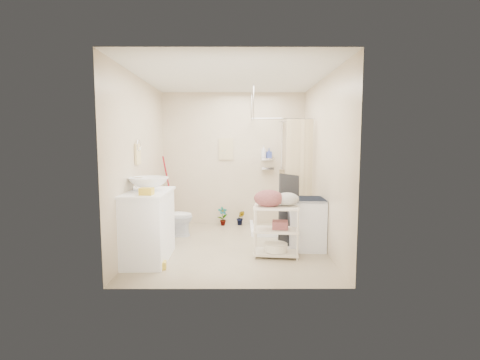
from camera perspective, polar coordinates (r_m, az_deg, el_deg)
The scene contains 23 objects.
floor at distance 5.55m, azimuth -1.28°, elevation -10.83°, with size 3.20×3.20×0.00m, color tan.
ceiling at distance 5.40m, azimuth -1.35°, elevation 16.60°, with size 2.80×3.20×0.04m, color silver.
wall_back at distance 6.92m, azimuth -1.05°, elevation 3.46°, with size 2.80×0.04×2.60m, color beige.
wall_front at distance 3.72m, azimuth -1.81°, elevation 1.28°, with size 2.80×0.04×2.60m, color beige.
wall_left at distance 5.53m, azimuth -16.00°, elevation 2.59°, with size 0.04×3.20×2.60m, color beige.
wall_right at distance 5.47m, azimuth 13.52°, elevation 2.63°, with size 0.04×3.20×2.60m, color beige.
vanity at distance 5.01m, azimuth -14.93°, elevation -7.21°, with size 0.61×1.09×0.96m, color white.
sink at distance 4.96m, azimuth -14.75°, elevation -0.63°, with size 0.54×0.54×0.19m, color white.
counter_basket at distance 4.56m, azimuth -15.08°, elevation -1.81°, with size 0.16×0.13×0.09m, color gold.
floor_basket at distance 4.71m, azimuth -13.09°, elevation -13.25°, with size 0.25×0.19×0.13m, color gold.
toilet at distance 6.18m, azimuth -10.90°, elevation -5.94°, with size 0.38×0.66×0.68m, color silver.
mop at distance 6.94m, azimuth -11.86°, elevation -1.81°, with size 0.13×0.13×1.36m, color maroon, non-canonical shape.
potted_plant_a at distance 6.87m, azimuth -2.87°, elevation -5.96°, with size 0.19×0.13×0.37m, color brown.
potted_plant_b at distance 6.90m, azimuth 0.10°, elevation -6.23°, with size 0.16×0.13×0.29m, color brown.
hanging_towel at distance 6.89m, azimuth -2.30°, elevation 5.11°, with size 0.28×0.03×0.42m, color beige.
towel_ring at distance 5.32m, azimuth -16.43°, elevation 4.29°, with size 0.04×0.22×0.34m, color #F2D990, non-canonical shape.
tp_holder at distance 5.63m, azimuth -15.30°, elevation -3.28°, with size 0.08×0.12×0.14m, color white, non-canonical shape.
shower at distance 6.43m, azimuth 6.48°, elevation 0.99°, with size 1.10×1.10×2.10m, color white, non-canonical shape.
shampoo_bottle_a at distance 6.83m, azimuth 3.90°, elevation 4.63°, with size 0.10×0.10×0.25m, color silver.
shampoo_bottle_b at distance 6.87m, azimuth 4.79°, elevation 4.39°, with size 0.09×0.09×0.19m, color #3849A3.
washing_machine at distance 5.45m, azimuth 10.85°, elevation -7.01°, with size 0.53×0.55×0.78m, color silver.
laundry_rack at distance 5.00m, azimuth 5.95°, elevation -7.55°, with size 0.63×0.37×0.87m, color beige, non-canonical shape.
ironing_board at distance 5.47m, azimuth 8.00°, elevation -4.83°, with size 0.33×0.10×1.17m, color black, non-canonical shape.
Camera 1 is at (0.11, -5.31, 1.61)m, focal length 26.00 mm.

